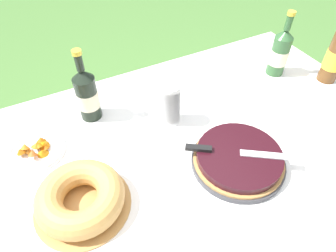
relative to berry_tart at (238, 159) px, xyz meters
name	(u,v)px	position (x,y,z in m)	size (l,w,h in m)	color
ground_plane	(175,247)	(-0.17, 0.12, -0.79)	(16.00, 16.00, 0.00)	#4C7A38
garden_table	(178,169)	(-0.17, 0.12, -0.09)	(1.82, 1.13, 0.76)	#A87A47
tablecloth	(179,160)	(-0.17, 0.12, -0.04)	(1.83, 1.14, 0.10)	white
berry_tart	(238,159)	(0.00, 0.00, 0.00)	(0.32, 0.32, 0.06)	#38383D
serving_knife	(231,152)	(-0.02, 0.02, 0.04)	(0.32, 0.23, 0.01)	silver
bundt_cake	(81,198)	(-0.52, 0.09, 0.02)	(0.30, 0.30, 0.09)	#B78447
cup_stack	(171,104)	(-0.11, 0.30, 0.06)	(0.07, 0.07, 0.18)	white
cider_bottle_green	(280,52)	(0.49, 0.37, 0.08)	(0.08, 0.08, 0.30)	#2D562D
cider_bottle_amber	(336,55)	(0.66, 0.21, 0.10)	(0.08, 0.08, 0.34)	brown
juice_bottle_red	(87,95)	(-0.38, 0.47, 0.08)	(0.09, 0.09, 0.30)	black
snack_plate_near	(37,149)	(-0.61, 0.38, -0.01)	(0.20, 0.20, 0.06)	white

